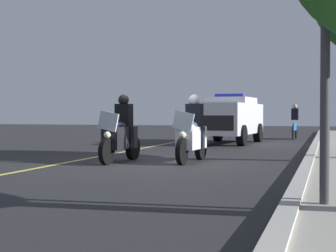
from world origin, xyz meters
TOP-DOWN VIEW (x-y plane):
  - ground_plane at (0.00, 0.00)m, footprint 80.00×80.00m
  - curb_strip at (0.00, 3.64)m, footprint 48.00×0.24m
  - lane_stripe_center at (0.00, -2.20)m, footprint 48.00×0.12m
  - police_motorcycle_lead_left at (0.08, -0.95)m, footprint 2.14×0.61m
  - police_motorcycle_lead_right at (-0.46, 0.78)m, footprint 2.14×0.61m
  - police_suv at (-9.05, 0.16)m, footprint 5.02×2.35m
  - cyclist_background at (-13.40, 2.56)m, footprint 1.76×0.34m

SIDE VIEW (x-z plane):
  - ground_plane at x=0.00m, z-range 0.00..0.00m
  - lane_stripe_center at x=0.00m, z-range 0.00..0.01m
  - curb_strip at x=0.00m, z-range 0.00..0.15m
  - police_motorcycle_lead_left at x=0.08m, z-range -0.16..1.56m
  - police_motorcycle_lead_right at x=-0.46m, z-range -0.16..1.56m
  - cyclist_background at x=-13.40m, z-range 0.00..1.69m
  - police_suv at x=-9.05m, z-range 0.04..2.09m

